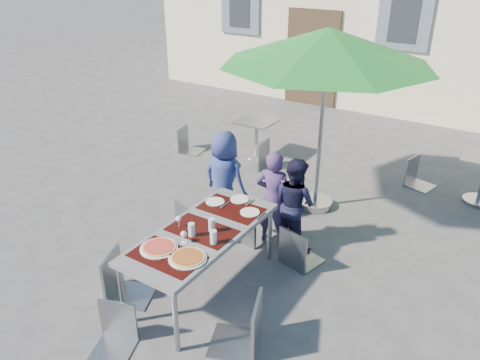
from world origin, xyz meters
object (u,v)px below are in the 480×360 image
Objects in this scene: pizza_near_left at (159,248)px; child_2 at (295,203)px; bg_chair_l_0 at (187,125)px; chair_2 at (299,226)px; child_1 at (273,198)px; chair_1 at (247,197)px; child_0 at (224,178)px; pizza_near_right at (188,258)px; chair_0 at (192,199)px; patio_umbrella at (328,47)px; bg_chair_r_0 at (259,137)px; cafe_table_0 at (256,133)px; dining_table at (202,235)px; bg_chair_l_1 at (420,156)px; chair_4 at (246,295)px; chair_5 at (111,305)px; chair_3 at (118,251)px.

pizza_near_left is 1.90m from child_2.
child_2 is 3.52m from bg_chair_l_0.
pizza_near_left is 1.69m from chair_2.
chair_1 is (-0.29, -0.14, -0.01)m from child_1.
child_0 is at bearing 104.76° from pizza_near_left.
chair_0 reaches higher than pizza_near_right.
chair_2 is 0.33× the size of patio_umbrella.
patio_umbrella is 2.38m from bg_chair_r_0.
child_1 is at bearing -54.68° from cafe_table_0.
chair_0 is (-0.07, -0.61, -0.06)m from child_0.
child_0 is 1.88× the size of cafe_table_0.
cafe_table_0 is at bearing 112.25° from pizza_near_right.
dining_table is 4.96× the size of pizza_near_left.
bg_chair_r_0 is at bearing -29.11° from child_2.
bg_chair_l_1 is at bearing 12.55° from bg_chair_l_0.
chair_0 is (-0.88, -0.51, -0.03)m from child_1.
dining_table is 1.81× the size of chair_4.
child_1 is (0.17, 1.23, -0.07)m from dining_table.
chair_5 is (-0.20, -1.13, -0.21)m from dining_table.
bg_chair_r_0 is (-0.53, 1.80, -0.11)m from child_0.
pizza_near_right is at bearing 102.19° from child_2.
chair_3 is at bearing -88.36° from chair_0.
dining_table is 1.89× the size of chair_3.
child_0 reaches higher than chair_5.
child_2 is 0.43m from chair_2.
pizza_near_left is 0.44× the size of chair_5.
chair_4 is 1.18× the size of bg_chair_l_1.
pizza_near_right is 0.31× the size of child_2.
chair_5 is (-0.05, -0.63, -0.28)m from pizza_near_left.
child_2 is (0.24, 1.78, -0.17)m from pizza_near_right.
patio_umbrella is (0.37, 1.28, 1.67)m from chair_1.
child_2 is 1.29× the size of chair_2.
pizza_near_left is 0.40× the size of chair_2.
chair_5 is at bearing 95.29° from child_2.
pizza_near_left is 0.36× the size of chair_4.
chair_4 reaches higher than pizza_near_left.
chair_1 is 0.81m from chair_2.
chair_1 is at bearing 32.31° from chair_0.
cafe_table_0 is 0.46m from bg_chair_r_0.
chair_2 is 0.94× the size of chair_3.
child_0 is 2.32m from chair_4.
child_2 reaches higher than chair_4.
chair_4 reaches higher than bg_chair_l_1.
patio_umbrella is 2.73m from cafe_table_0.
dining_table is 1.10m from chair_1.
bg_chair_l_1 is (2.01, 3.18, -0.09)m from chair_0.
chair_4 is (0.96, -1.56, -0.02)m from chair_1.
chair_3 is 4.10m from bg_chair_l_0.
chair_5 is at bearing -94.41° from pizza_near_left.
chair_0 is 0.96× the size of chair_1.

